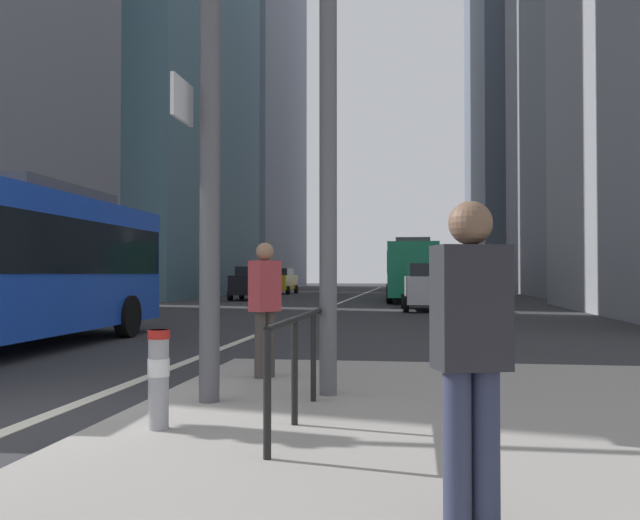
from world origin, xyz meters
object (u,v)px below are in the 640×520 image
Objects in this scene: car_oncoming_mid at (252,283)px; car_oncoming_far at (280,281)px; car_receding_far at (419,281)px; traffic_signal_gantry at (39,43)px; car_receding_near at (427,287)px; pedestrian_waiting at (265,302)px; city_bus_red_distant at (406,270)px; pedestrian_walking at (471,347)px; city_bus_red_receding at (412,268)px; bollard_right at (159,374)px.

car_oncoming_far is (-0.63, 11.62, 0.00)m from car_oncoming_mid.
car_receding_far is (9.79, 10.29, -0.00)m from car_oncoming_mid.
car_oncoming_far is 43.48m from traffic_signal_gantry.
pedestrian_waiting is (-2.46, -19.36, 0.16)m from car_receding_near.
city_bus_red_distant is at bearing 92.27° from car_receding_near.
car_receding_near is (1.32, -33.36, -0.85)m from city_bus_red_distant.
city_bus_red_distant is at bearing 91.11° from pedestrian_walking.
pedestrian_waiting is (2.19, 1.72, -2.96)m from traffic_signal_gantry.
car_receding_far is at bearing 90.50° from car_receding_near.
car_receding_far is at bearing 87.47° from city_bus_red_receding.
car_receding_far is 39.97m from pedestrian_waiting.
pedestrian_walking is at bearing -90.47° from car_receding_near.
pedestrian_waiting is 1.01× the size of pedestrian_walking.
car_receding_far is 42.98m from bollard_right.
car_oncoming_mid is at bearing -86.92° from car_oncoming_far.
pedestrian_waiting is at bearing 114.26° from pedestrian_walking.
car_oncoming_far is 2.63× the size of pedestrian_walking.
city_bus_red_distant is 12.29× the size of bollard_right.
city_bus_red_receding is 32.73m from bollard_right.
car_receding_near is 4.95× the size of bollard_right.
car_receding_near is 24.31m from car_oncoming_far.
car_oncoming_far is 47.40m from pedestrian_walking.
city_bus_red_distant is (-0.69, 23.07, -0.00)m from city_bus_red_receding.
pedestrian_walking is at bearing -65.74° from pedestrian_waiting.
city_bus_red_receding is 1.97× the size of traffic_signal_gantry.
pedestrian_waiting is (8.14, -41.23, 0.15)m from car_oncoming_far.
city_bus_red_distant is at bearing 51.07° from car_oncoming_far.
traffic_signal_gantry is (-3.33, -54.44, 2.27)m from city_bus_red_distant.
city_bus_red_receding reaches higher than car_oncoming_mid.
car_oncoming_mid is 31.94m from traffic_signal_gantry.
pedestrian_waiting is (-1.83, -29.65, -0.69)m from city_bus_red_receding.
bollard_right is (1.92, -1.27, -3.47)m from traffic_signal_gantry.
car_oncoming_mid reaches higher than pedestrian_waiting.
traffic_signal_gantry reaches higher than car_receding_far.
traffic_signal_gantry is 3.37× the size of pedestrian_waiting.
traffic_signal_gantry is at bearing -80.36° from car_oncoming_mid.
car_receding_near is at bearing -64.15° from car_oncoming_far.
city_bus_red_receding reaches higher than car_oncoming_far.
car_oncoming_mid is 0.71× the size of traffic_signal_gantry.
city_bus_red_distant is 2.50× the size of car_oncoming_mid.
pedestrian_walking is (-0.20, -24.37, 0.14)m from car_receding_near.
pedestrian_walking is (10.40, -46.24, 0.14)m from car_oncoming_far.
car_oncoming_mid is at bearing 104.24° from pedestrian_waiting.
car_oncoming_mid is at bearing -110.52° from city_bus_red_distant.
car_receding_near is at bearing 82.76° from pedestrian_waiting.
car_receding_near reaches higher than bollard_right.
pedestrian_walking is at bearing -89.29° from city_bus_red_receding.
pedestrian_walking is at bearing -88.89° from city_bus_red_distant.
car_receding_near is 2.46× the size of pedestrian_walking.
city_bus_red_distant reaches higher than car_receding_near.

